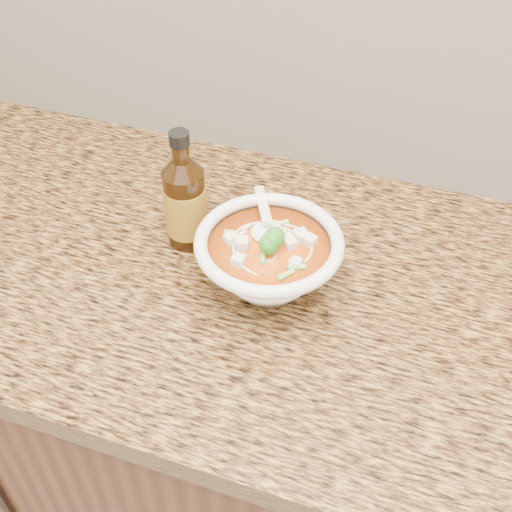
% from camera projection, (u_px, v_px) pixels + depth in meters
% --- Properties ---
extents(cabinet, '(4.00, 0.65, 0.86)m').
position_uv_depth(cabinet, '(324.00, 451.00, 1.29)').
color(cabinet, '#371B10').
rests_on(cabinet, ground).
extents(counter_slab, '(4.00, 0.68, 0.04)m').
position_uv_depth(counter_slab, '(345.00, 301.00, 0.98)').
color(counter_slab, olive).
rests_on(counter_slab, cabinet).
extents(soup_bowl, '(0.22, 0.24, 0.12)m').
position_uv_depth(soup_bowl, '(269.00, 261.00, 0.95)').
color(soup_bowl, white).
rests_on(soup_bowl, counter_slab).
extents(hot_sauce_bottle, '(0.08, 0.08, 0.21)m').
position_uv_depth(hot_sauce_bottle, '(185.00, 203.00, 1.00)').
color(hot_sauce_bottle, '#3C2108').
rests_on(hot_sauce_bottle, counter_slab).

